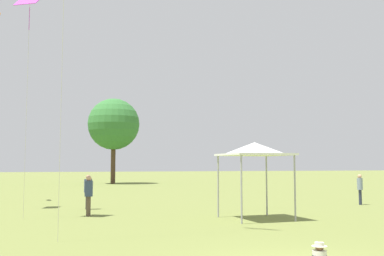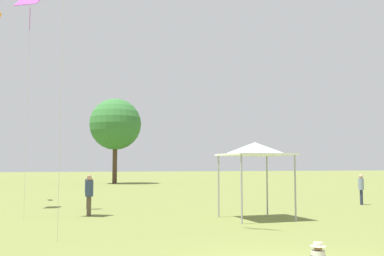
{
  "view_description": "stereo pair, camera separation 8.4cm",
  "coord_description": "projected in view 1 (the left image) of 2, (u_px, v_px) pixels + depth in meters",
  "views": [
    {
      "loc": [
        -5.37,
        -8.1,
        2.2
      ],
      "look_at": [
        0.15,
        7.27,
        3.56
      ],
      "focal_mm": 42.0,
      "sensor_mm": 36.0,
      "label": 1
    },
    {
      "loc": [
        -5.29,
        -8.13,
        2.2
      ],
      "look_at": [
        0.15,
        7.27,
        3.56
      ],
      "focal_mm": 42.0,
      "sensor_mm": 36.0,
      "label": 2
    }
  ],
  "objects": [
    {
      "name": "person_standing_0",
      "position": [
        88.0,
        189.0,
        22.55
      ],
      "size": [
        0.41,
        0.41,
        1.72
      ],
      "rotation": [
        0.0,
        0.0,
        4.66
      ],
      "color": "black",
      "rests_on": "ground"
    },
    {
      "name": "person_standing_2",
      "position": [
        89.0,
        192.0,
        19.55
      ],
      "size": [
        0.44,
        0.44,
        1.74
      ],
      "rotation": [
        0.0,
        0.0,
        1.27
      ],
      "color": "brown",
      "rests_on": "ground"
    },
    {
      "name": "canopy_tent",
      "position": [
        255.0,
        150.0,
        18.61
      ],
      "size": [
        2.62,
        2.62,
        3.15
      ],
      "rotation": [
        0.0,
        0.0,
        -0.01
      ],
      "color": "white",
      "rests_on": "ground"
    },
    {
      "name": "distant_tree_0",
      "position": [
        114.0,
        124.0,
        54.81
      ],
      "size": [
        6.27,
        6.27,
        10.37
      ],
      "color": "#473323",
      "rests_on": "ground"
    },
    {
      "name": "person_standing_1",
      "position": [
        360.0,
        186.0,
        25.2
      ],
      "size": [
        0.33,
        0.33,
        1.7
      ],
      "rotation": [
        0.0,
        0.0,
        0.09
      ],
      "color": "#282D42",
      "rests_on": "ground"
    },
    {
      "name": "kite_2",
      "position": [
        30.0,
        4.0,
        19.19
      ],
      "size": [
        1.33,
        1.25,
        9.67
      ],
      "rotation": [
        0.0,
        0.0,
        4.92
      ],
      "color": "#B738C6",
      "rests_on": "ground"
    }
  ]
}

